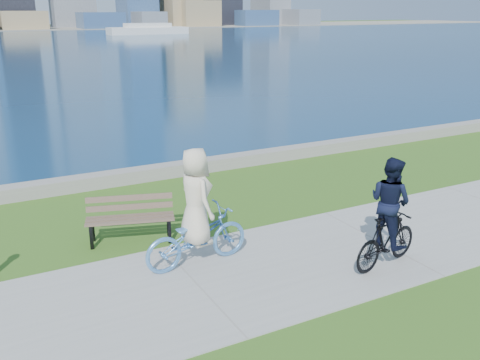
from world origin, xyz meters
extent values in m
plane|color=#2F5817|center=(0.00, 0.00, 0.00)|extent=(320.00, 320.00, 0.00)
cube|color=gray|center=(0.00, 0.00, 0.01)|extent=(80.00, 3.50, 0.02)
cube|color=gray|center=(0.00, 6.20, 0.17)|extent=(90.00, 0.50, 0.35)
cube|color=#8D7A56|center=(12.41, 121.85, 1.97)|extent=(9.59, 6.24, 3.95)
cube|color=navy|center=(28.67, 119.90, 1.81)|extent=(9.48, 8.31, 3.62)
cube|color=slate|center=(40.14, 120.14, 1.86)|extent=(6.23, 9.63, 3.72)
cube|color=#8D7A56|center=(54.11, 122.68, 3.19)|extent=(9.70, 8.09, 6.38)
cube|color=navy|center=(69.72, 119.62, 2.02)|extent=(10.15, 6.04, 4.05)
cube|color=slate|center=(83.69, 119.82, 2.10)|extent=(6.98, 9.01, 4.20)
cube|color=silver|center=(29.32, 88.89, 0.61)|extent=(14.30, 4.09, 1.23)
cube|color=silver|center=(29.32, 88.89, 1.58)|extent=(8.17, 3.07, 0.72)
cube|color=black|center=(-1.25, 2.38, 0.25)|extent=(0.08, 0.08, 0.49)
cube|color=black|center=(0.22, 1.93, 0.25)|extent=(0.08, 0.08, 0.49)
cube|color=black|center=(-1.13, 2.76, 0.25)|extent=(0.08, 0.08, 0.49)
cube|color=black|center=(0.34, 2.30, 0.25)|extent=(0.08, 0.08, 0.49)
cube|color=brown|center=(-0.52, 2.15, 0.52)|extent=(1.71, 0.63, 0.04)
cube|color=brown|center=(-0.46, 2.32, 0.52)|extent=(1.71, 0.63, 0.04)
cube|color=brown|center=(-0.41, 2.49, 0.52)|extent=(1.71, 0.63, 0.04)
cube|color=brown|center=(-0.37, 2.62, 0.66)|extent=(1.70, 0.59, 0.13)
cube|color=brown|center=(-0.36, 2.65, 0.85)|extent=(1.70, 0.59, 0.13)
imported|color=#5C9EE1|center=(0.32, 0.78, 0.56)|extent=(0.87, 2.10, 1.07)
imported|color=white|center=(0.32, 0.78, 1.34)|extent=(0.64, 0.92, 1.79)
imported|color=black|center=(3.36, -0.91, 0.52)|extent=(0.79, 1.72, 1.00)
imported|color=black|center=(3.36, -0.91, 1.27)|extent=(0.75, 0.89, 1.64)
camera|label=1|loc=(-3.22, -7.54, 4.57)|focal=40.00mm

